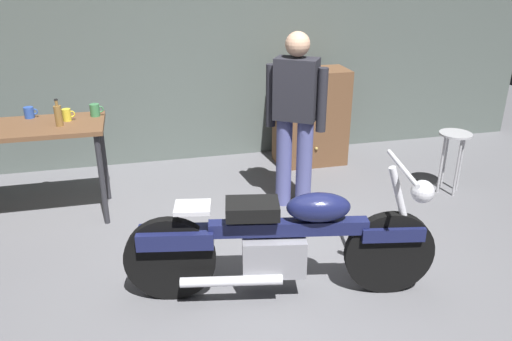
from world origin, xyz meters
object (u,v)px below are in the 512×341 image
(person_standing, at_px, (295,114))
(bottle, at_px, (58,115))
(motorcycle, at_px, (284,240))
(mug_blue_enamel, at_px, (29,112))
(mug_green_speckled, at_px, (95,110))
(shop_stool, at_px, (454,146))
(wooden_dresser, at_px, (311,117))
(mug_yellow_tall, at_px, (67,115))

(person_standing, distance_m, bottle, 2.09)
(motorcycle, xyz_separation_m, person_standing, (0.50, 1.36, 0.48))
(person_standing, bearing_deg, bottle, 26.43)
(mug_blue_enamel, distance_m, mug_green_speckled, 0.59)
(shop_stool, xyz_separation_m, bottle, (-3.74, 0.31, 0.50))
(person_standing, relative_size, wooden_dresser, 1.52)
(person_standing, distance_m, mug_green_speckled, 1.85)
(motorcycle, relative_size, person_standing, 1.30)
(shop_stool, bearing_deg, wooden_dresser, 135.43)
(motorcycle, distance_m, person_standing, 1.52)
(shop_stool, height_order, mug_blue_enamel, mug_blue_enamel)
(motorcycle, relative_size, mug_blue_enamel, 17.89)
(person_standing, relative_size, bottle, 6.93)
(mug_yellow_tall, xyz_separation_m, bottle, (-0.05, -0.14, 0.04))
(shop_stool, xyz_separation_m, wooden_dresser, (-1.13, 1.12, 0.05))
(motorcycle, distance_m, wooden_dresser, 2.60)
(wooden_dresser, bearing_deg, mug_blue_enamel, -170.37)
(shop_stool, bearing_deg, bottle, 175.24)
(mug_blue_enamel, relative_size, bottle, 0.50)
(mug_yellow_tall, bearing_deg, wooden_dresser, 14.55)
(motorcycle, bearing_deg, mug_green_speckled, 135.93)
(wooden_dresser, height_order, mug_yellow_tall, wooden_dresser)
(wooden_dresser, height_order, mug_green_speckled, wooden_dresser)
(mug_blue_enamel, relative_size, mug_green_speckled, 0.98)
(person_standing, height_order, mug_blue_enamel, person_standing)
(person_standing, bearing_deg, shop_stool, -150.08)
(mug_blue_enamel, height_order, bottle, bottle)
(motorcycle, distance_m, bottle, 2.30)
(mug_blue_enamel, distance_m, bottle, 0.43)
(person_standing, distance_m, mug_yellow_tall, 2.06)
(shop_stool, bearing_deg, motorcycle, -149.46)
(mug_blue_enamel, distance_m, mug_yellow_tall, 0.38)
(person_standing, height_order, wooden_dresser, person_standing)
(wooden_dresser, distance_m, mug_green_speckled, 2.42)
(wooden_dresser, distance_m, mug_yellow_tall, 2.67)
(shop_stool, xyz_separation_m, mug_blue_enamel, (-4.03, 0.62, 0.45))
(mug_green_speckled, distance_m, mug_yellow_tall, 0.25)
(shop_stool, height_order, bottle, bottle)
(mug_yellow_tall, bearing_deg, person_standing, -10.40)
(wooden_dresser, relative_size, mug_green_speckled, 8.88)
(wooden_dresser, distance_m, mug_blue_enamel, 2.96)
(mug_yellow_tall, bearing_deg, bottle, -110.36)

